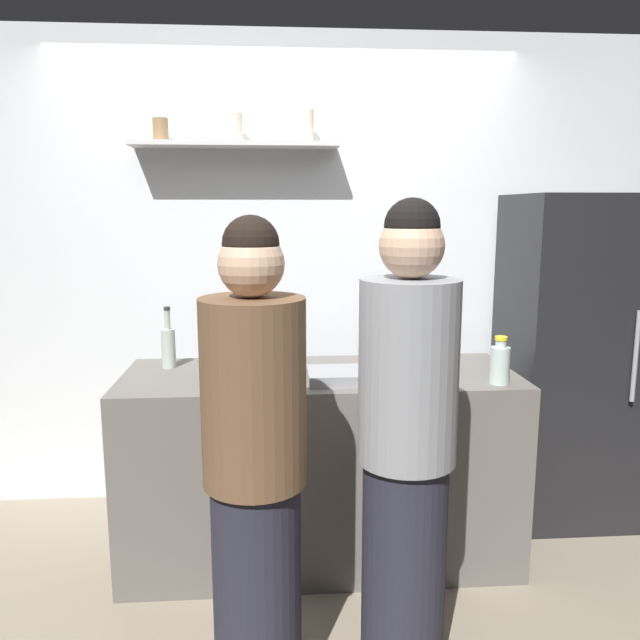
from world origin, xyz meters
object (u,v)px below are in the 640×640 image
at_px(wine_bottle_amber_glass, 246,347).
at_px(water_bottle_plastic, 500,363).
at_px(wine_bottle_green_glass, 214,339).
at_px(wine_bottle_dark_glass, 215,357).
at_px(utensil_holder, 372,351).
at_px(wine_bottle_pale_glass, 168,346).
at_px(person_brown_jacket, 255,471).
at_px(refrigerator, 568,359).
at_px(baking_pan, 346,376).
at_px(person_grey_hoodie, 406,448).

relative_size(wine_bottle_amber_glass, water_bottle_plastic, 1.49).
bearing_deg(wine_bottle_green_glass, wine_bottle_dark_glass, -84.85).
bearing_deg(utensil_holder, wine_bottle_pale_glass, -179.65).
xyz_separation_m(wine_bottle_pale_glass, wine_bottle_amber_glass, (0.37, -0.11, 0.01)).
bearing_deg(person_brown_jacket, wine_bottle_pale_glass, -85.90).
bearing_deg(refrigerator, wine_bottle_dark_glass, -167.01).
xyz_separation_m(wine_bottle_amber_glass, wine_bottle_dark_glass, (-0.13, -0.12, -0.02)).
bearing_deg(water_bottle_plastic, baking_pan, 172.58).
relative_size(refrigerator, baking_pan, 5.10).
relative_size(refrigerator, person_brown_jacket, 1.06).
relative_size(utensil_holder, person_grey_hoodie, 0.13).
xyz_separation_m(wine_bottle_amber_glass, person_brown_jacket, (0.06, -0.91, -0.22)).
height_order(wine_bottle_amber_glass, person_brown_jacket, person_brown_jacket).
bearing_deg(baking_pan, wine_bottle_dark_glass, 173.18).
relative_size(utensil_holder, person_brown_jacket, 0.13).
bearing_deg(baking_pan, person_grey_hoodie, -78.00).
xyz_separation_m(baking_pan, water_bottle_plastic, (0.66, -0.09, 0.07)).
xyz_separation_m(refrigerator, wine_bottle_dark_glass, (-1.84, -0.42, 0.14)).
relative_size(baking_pan, person_brown_jacket, 0.21).
xyz_separation_m(baking_pan, person_brown_jacket, (-0.38, -0.72, -0.12)).
distance_m(wine_bottle_amber_glass, person_grey_hoodie, 1.03).
bearing_deg(person_grey_hoodie, wine_bottle_amber_glass, 94.87).
xyz_separation_m(wine_bottle_pale_glass, wine_bottle_green_glass, (0.21, 0.12, 0.01)).
bearing_deg(person_brown_jacket, person_grey_hoodie, 169.96).
distance_m(wine_bottle_dark_glass, person_brown_jacket, 0.84).
height_order(utensil_holder, person_grey_hoodie, person_grey_hoodie).
bearing_deg(person_brown_jacket, wine_bottle_green_glass, -97.65).
bearing_deg(wine_bottle_dark_glass, refrigerator, 12.99).
xyz_separation_m(refrigerator, person_grey_hoodie, (-1.12, -1.13, -0.03)).
xyz_separation_m(person_brown_jacket, person_grey_hoodie, (0.52, 0.08, 0.03)).
xyz_separation_m(wine_bottle_dark_glass, person_brown_jacket, (0.20, -0.79, -0.20)).
bearing_deg(person_brown_jacket, wine_bottle_amber_glass, -105.03).
bearing_deg(utensil_holder, person_brown_jacket, -118.00).
distance_m(person_brown_jacket, person_grey_hoodie, 0.53).
distance_m(utensil_holder, water_bottle_plastic, 0.64).
distance_m(baking_pan, person_brown_jacket, 0.83).
xyz_separation_m(wine_bottle_dark_glass, person_grey_hoodie, (0.72, -0.71, -0.17)).
xyz_separation_m(utensil_holder, wine_bottle_green_glass, (-0.78, 0.11, 0.05)).
relative_size(refrigerator, wine_bottle_amber_glass, 5.53).
xyz_separation_m(refrigerator, wine_bottle_green_glass, (-1.87, -0.07, 0.15)).
xyz_separation_m(utensil_holder, wine_bottle_pale_glass, (-0.99, -0.01, 0.05)).
distance_m(baking_pan, person_grey_hoodie, 0.66).
bearing_deg(wine_bottle_amber_glass, water_bottle_plastic, -14.11).
bearing_deg(baking_pan, wine_bottle_amber_glass, 156.69).
relative_size(refrigerator, wine_bottle_dark_glass, 6.32).
xyz_separation_m(refrigerator, wine_bottle_amber_glass, (-1.70, -0.30, 0.16)).
bearing_deg(wine_bottle_green_glass, refrigerator, 2.06).
height_order(utensil_holder, wine_bottle_pale_glass, wine_bottle_pale_glass).
bearing_deg(wine_bottle_amber_glass, wine_bottle_dark_glass, -137.58).
distance_m(utensil_holder, wine_bottle_amber_glass, 0.63).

